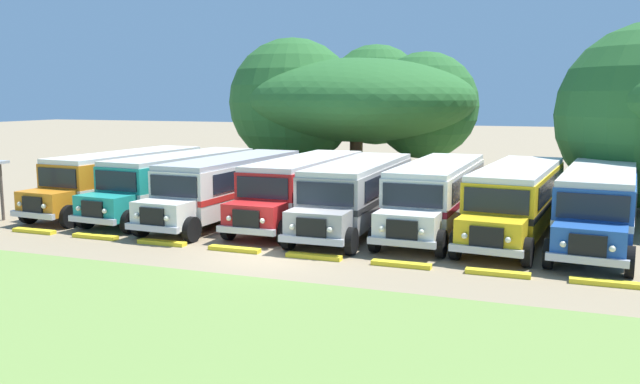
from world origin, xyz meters
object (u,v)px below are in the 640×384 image
Objects in this scene: parked_bus_slot_1 at (179,180)px; parked_bus_slot_7 at (599,202)px; parked_bus_slot_0 at (125,177)px; parked_bus_slot_2 at (230,185)px; parked_bus_slot_3 at (304,186)px; broad_shade_tree at (354,101)px; parked_bus_slot_4 at (358,191)px; parked_bus_slot_6 at (517,197)px; parked_bus_slot_5 at (437,192)px.

parked_bus_slot_1 is 1.00× the size of parked_bus_slot_7.
parked_bus_slot_0 is 21.90m from parked_bus_slot_7.
parked_bus_slot_0 is 1.00× the size of parked_bus_slot_2.
parked_bus_slot_1 is 1.01× the size of parked_bus_slot_3.
parked_bus_slot_1 is 14.77m from broad_shade_tree.
broad_shade_tree is at bearing -128.24° from parked_bus_slot_7.
broad_shade_tree is at bearing 153.70° from parked_bus_slot_0.
broad_shade_tree is (-4.54, 13.91, 3.76)m from parked_bus_slot_4.
broad_shade_tree is at bearing -162.36° from parked_bus_slot_4.
parked_bus_slot_7 is (18.67, -0.03, 0.00)m from parked_bus_slot_1.
parked_bus_slot_1 is 15.64m from parked_bus_slot_6.
parked_bus_slot_3 is at bearing -88.00° from parked_bus_slot_5.
parked_bus_slot_6 is (15.64, 0.15, 0.00)m from parked_bus_slot_1.
parked_bus_slot_1 is at bearing -83.71° from parked_bus_slot_6.
parked_bus_slot_4 and parked_bus_slot_5 have the same top height.
broad_shade_tree is at bearing 176.59° from parked_bus_slot_2.
broad_shade_tree is at bearing -134.73° from parked_bus_slot_6.
parked_bus_slot_7 is 19.88m from broad_shade_tree.
parked_bus_slot_1 is at bearing -92.89° from parked_bus_slot_4.
parked_bus_slot_3 is at bearing -85.23° from parked_bus_slot_6.
parked_bus_slot_0 is at bearing -92.37° from parked_bus_slot_2.
parked_bus_slot_2 is 1.00× the size of parked_bus_slot_3.
parked_bus_slot_4 is 3.32m from parked_bus_slot_5.
parked_bus_slot_1 is at bearing -108.82° from broad_shade_tree.
parked_bus_slot_1 is 12.39m from parked_bus_slot_5.
parked_bus_slot_2 is 14.62m from broad_shade_tree.
parked_bus_slot_4 is at bearing -79.50° from parked_bus_slot_6.
parked_bus_slot_0 and parked_bus_slot_4 have the same top height.
parked_bus_slot_2 is at bearing -89.25° from parked_bus_slot_4.
parked_bus_slot_5 is at bearing 98.30° from parked_bus_slot_2.
parked_bus_slot_0 is 1.01× the size of parked_bus_slot_3.
parked_bus_slot_5 is at bearing -87.79° from parked_bus_slot_7.
parked_bus_slot_4 is at bearing 92.34° from parked_bus_slot_1.
broad_shade_tree is (-14.06, 13.54, 3.76)m from parked_bus_slot_7.
parked_bus_slot_4 is at bearing 76.44° from parked_bus_slot_3.
parked_bus_slot_6 and parked_bus_slot_7 have the same top height.
parked_bus_slot_3 is 6.01m from parked_bus_slot_5.
broad_shade_tree is (-11.03, 13.37, 3.76)m from parked_bus_slot_6.
parked_bus_slot_5 is (12.38, 0.36, 0.00)m from parked_bus_slot_1.
parked_bus_slot_3 is at bearing -85.86° from parked_bus_slot_7.
parked_bus_slot_3 is 13.85m from broad_shade_tree.
parked_bus_slot_1 is at bearing -96.71° from parked_bus_slot_2.
parked_bus_slot_5 is (3.23, 0.75, 0.00)m from parked_bus_slot_4.
parked_bus_slot_1 is 1.01× the size of parked_bus_slot_5.
parked_bus_slot_2 and parked_bus_slot_5 have the same top height.
parked_bus_slot_6 is (3.26, -0.21, 0.00)m from parked_bus_slot_5.
parked_bus_slot_6 is at bearing -50.47° from broad_shade_tree.
parked_bus_slot_3 is at bearing 106.87° from parked_bus_slot_2.
parked_bus_slot_6 is at bearing -87.64° from parked_bus_slot_7.
parked_bus_slot_5 is at bearing -87.88° from parked_bus_slot_6.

